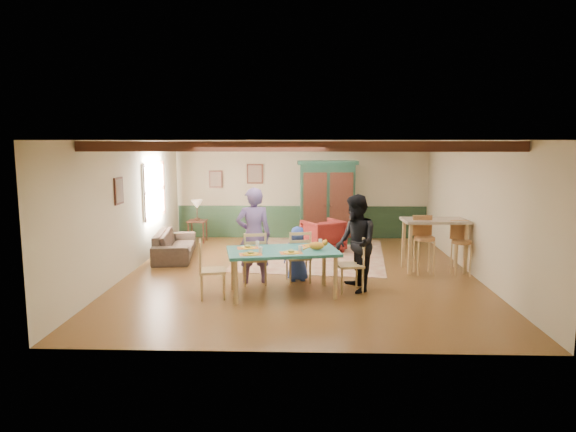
{
  "coord_description": "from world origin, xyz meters",
  "views": [
    {
      "loc": [
        0.1,
        -10.27,
        2.68
      ],
      "look_at": [
        -0.26,
        0.29,
        1.15
      ],
      "focal_mm": 32.0,
      "sensor_mm": 36.0,
      "label": 1
    }
  ],
  "objects_px": {
    "dining_chair_end_right": "(350,264)",
    "person_man": "(254,235)",
    "person_child": "(298,254)",
    "cat": "(317,245)",
    "table_lamp": "(197,210)",
    "bar_stool_left": "(424,245)",
    "dining_table": "(283,272)",
    "counter_table": "(434,245)",
    "end_table": "(198,231)",
    "dining_chair_far_left": "(254,258)",
    "dining_chair_end_left": "(213,269)",
    "armoire": "(327,202)",
    "person_woman": "(356,243)",
    "armchair": "(323,236)",
    "sofa": "(175,244)",
    "bar_stool_right": "(461,248)",
    "dining_chair_far_right": "(298,256)"
  },
  "relations": [
    {
      "from": "dining_chair_end_right",
      "to": "person_man",
      "type": "distance_m",
      "value": 1.9
    },
    {
      "from": "person_child",
      "to": "cat",
      "type": "bearing_deg",
      "value": 99.46
    },
    {
      "from": "person_man",
      "to": "table_lamp",
      "type": "bearing_deg",
      "value": -75.46
    },
    {
      "from": "bar_stool_left",
      "to": "cat",
      "type": "bearing_deg",
      "value": -149.68
    },
    {
      "from": "dining_table",
      "to": "counter_table",
      "type": "bearing_deg",
      "value": 30.18
    },
    {
      "from": "end_table",
      "to": "counter_table",
      "type": "distance_m",
      "value": 6.31
    },
    {
      "from": "dining_chair_far_left",
      "to": "dining_chair_end_left",
      "type": "relative_size",
      "value": 1.0
    },
    {
      "from": "armoire",
      "to": "person_man",
      "type": "bearing_deg",
      "value": -115.07
    },
    {
      "from": "dining_table",
      "to": "bar_stool_left",
      "type": "height_order",
      "value": "bar_stool_left"
    },
    {
      "from": "person_man",
      "to": "armoire",
      "type": "distance_m",
      "value": 4.21
    },
    {
      "from": "dining_table",
      "to": "dining_chair_far_left",
      "type": "xyz_separation_m",
      "value": [
        -0.57,
        0.67,
        0.11
      ]
    },
    {
      "from": "dining_chair_end_left",
      "to": "armoire",
      "type": "height_order",
      "value": "armoire"
    },
    {
      "from": "cat",
      "to": "bar_stool_left",
      "type": "bearing_deg",
      "value": 22.71
    },
    {
      "from": "person_woman",
      "to": "armchair",
      "type": "xyz_separation_m",
      "value": [
        -0.47,
        3.34,
        -0.48
      ]
    },
    {
      "from": "cat",
      "to": "end_table",
      "type": "height_order",
      "value": "cat"
    },
    {
      "from": "counter_table",
      "to": "sofa",
      "type": "bearing_deg",
      "value": 169.28
    },
    {
      "from": "dining_chair_end_left",
      "to": "bar_stool_right",
      "type": "relative_size",
      "value": 0.92
    },
    {
      "from": "person_child",
      "to": "table_lamp",
      "type": "distance_m",
      "value": 4.71
    },
    {
      "from": "sofa",
      "to": "bar_stool_right",
      "type": "height_order",
      "value": "bar_stool_right"
    },
    {
      "from": "dining_chair_far_right",
      "to": "bar_stool_left",
      "type": "bearing_deg",
      "value": -176.46
    },
    {
      "from": "armoire",
      "to": "person_child",
      "type": "bearing_deg",
      "value": -104.28
    },
    {
      "from": "cat",
      "to": "bar_stool_right",
      "type": "height_order",
      "value": "bar_stool_right"
    },
    {
      "from": "dining_table",
      "to": "armoire",
      "type": "xyz_separation_m",
      "value": [
        0.97,
        4.66,
        0.7
      ]
    },
    {
      "from": "person_woman",
      "to": "bar_stool_right",
      "type": "relative_size",
      "value": 1.6
    },
    {
      "from": "dining_chair_far_right",
      "to": "dining_chair_end_left",
      "type": "distance_m",
      "value": 1.82
    },
    {
      "from": "cat",
      "to": "person_woman",
      "type": "bearing_deg",
      "value": 8.13
    },
    {
      "from": "dining_chair_end_right",
      "to": "table_lamp",
      "type": "relative_size",
      "value": 1.85
    },
    {
      "from": "person_child",
      "to": "dining_chair_far_left",
      "type": "bearing_deg",
      "value": 5.71
    },
    {
      "from": "dining_table",
      "to": "sofa",
      "type": "height_order",
      "value": "dining_table"
    },
    {
      "from": "dining_chair_far_left",
      "to": "person_child",
      "type": "height_order",
      "value": "person_child"
    },
    {
      "from": "person_man",
      "to": "counter_table",
      "type": "relative_size",
      "value": 1.4
    },
    {
      "from": "sofa",
      "to": "bar_stool_right",
      "type": "distance_m",
      "value": 6.37
    },
    {
      "from": "table_lamp",
      "to": "bar_stool_left",
      "type": "distance_m",
      "value": 6.22
    },
    {
      "from": "dining_chair_far_right",
      "to": "armchair",
      "type": "height_order",
      "value": "dining_chair_far_right"
    },
    {
      "from": "sofa",
      "to": "bar_stool_left",
      "type": "relative_size",
      "value": 1.76
    },
    {
      "from": "dining_chair_end_right",
      "to": "bar_stool_left",
      "type": "distance_m",
      "value": 2.06
    },
    {
      "from": "bar_stool_right",
      "to": "dining_table",
      "type": "bearing_deg",
      "value": -159.95
    },
    {
      "from": "dining_chair_end_right",
      "to": "person_child",
      "type": "relative_size",
      "value": 0.95
    },
    {
      "from": "cat",
      "to": "armchair",
      "type": "xyz_separation_m",
      "value": [
        0.24,
        3.59,
        -0.49
      ]
    },
    {
      "from": "dining_table",
      "to": "armoire",
      "type": "bearing_deg",
      "value": 78.24
    },
    {
      "from": "armchair",
      "to": "bar_stool_right",
      "type": "xyz_separation_m",
      "value": [
        2.71,
        -2.14,
        0.15
      ]
    },
    {
      "from": "dining_chair_far_right",
      "to": "table_lamp",
      "type": "distance_m",
      "value": 4.79
    },
    {
      "from": "dining_chair_far_right",
      "to": "person_woman",
      "type": "bearing_deg",
      "value": 139.73
    },
    {
      "from": "cat",
      "to": "bar_stool_left",
      "type": "distance_m",
      "value": 2.7
    },
    {
      "from": "dining_chair_end_left",
      "to": "armchair",
      "type": "bearing_deg",
      "value": -39.23
    },
    {
      "from": "dining_chair_end_right",
      "to": "dining_chair_end_left",
      "type": "bearing_deg",
      "value": -90.0
    },
    {
      "from": "dining_chair_far_left",
      "to": "counter_table",
      "type": "bearing_deg",
      "value": -174.14
    },
    {
      "from": "cat",
      "to": "sofa",
      "type": "bearing_deg",
      "value": 127.27
    },
    {
      "from": "sofa",
      "to": "counter_table",
      "type": "distance_m",
      "value": 5.84
    },
    {
      "from": "bar_stool_right",
      "to": "table_lamp",
      "type": "bearing_deg",
      "value": 149.41
    }
  ]
}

